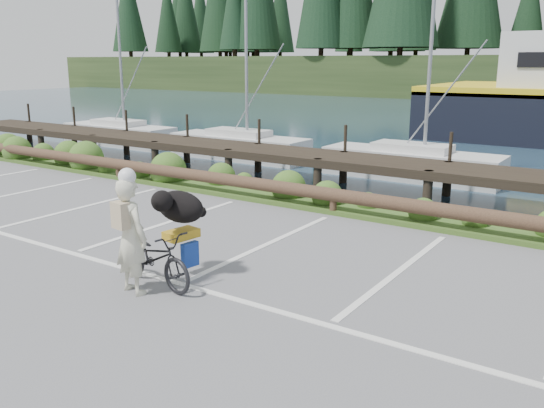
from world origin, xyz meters
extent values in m
plane|color=#5A5A5D|center=(0.00, 0.00, 0.00)|extent=(72.00, 72.00, 0.00)
cube|color=#3D5B21|center=(0.00, 5.30, 0.05)|extent=(34.00, 1.60, 0.10)
imported|color=black|center=(-0.30, -0.63, 0.44)|extent=(1.75, 0.82, 0.88)
imported|color=beige|center=(-0.36, -1.01, 0.87)|extent=(0.69, 0.50, 1.73)
ellipsoid|color=black|center=(-0.23, -0.09, 1.14)|extent=(0.55, 0.93, 0.51)
camera|label=1|loc=(5.81, -6.52, 3.35)|focal=38.00mm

